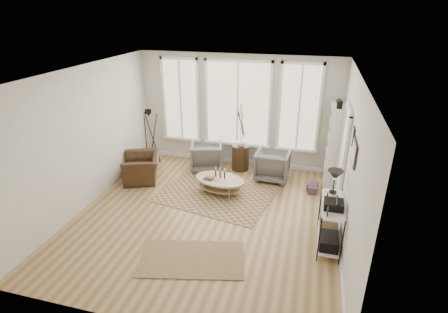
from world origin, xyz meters
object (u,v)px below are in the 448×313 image
(bookcase, at_px, (334,145))
(side_table, at_px, (241,137))
(low_shelf, at_px, (331,219))
(accent_chair, at_px, (142,168))
(coffee_table, at_px, (219,182))
(armchair_left, at_px, (206,156))
(armchair_right, at_px, (272,165))

(bookcase, bearing_deg, side_table, 176.62)
(low_shelf, distance_m, side_table, 3.47)
(bookcase, distance_m, side_table, 2.26)
(low_shelf, bearing_deg, accent_chair, 161.66)
(low_shelf, bearing_deg, side_table, 129.69)
(accent_chair, bearing_deg, coffee_table, 62.18)
(armchair_left, bearing_deg, armchair_right, 159.44)
(coffee_table, bearing_deg, low_shelf, -28.17)
(armchair_left, bearing_deg, side_table, 177.17)
(coffee_table, bearing_deg, side_table, 82.13)
(bookcase, bearing_deg, low_shelf, -91.28)
(armchair_right, distance_m, accent_chair, 3.20)
(bookcase, xyz_separation_m, accent_chair, (-4.46, -1.06, -0.64))
(coffee_table, distance_m, side_table, 1.52)
(coffee_table, height_order, armchair_left, armchair_left)
(coffee_table, distance_m, armchair_right, 1.49)
(bookcase, relative_size, accent_chair, 2.11)
(low_shelf, bearing_deg, armchair_left, 141.41)
(coffee_table, distance_m, armchair_left, 1.35)
(armchair_right, height_order, side_table, side_table)
(low_shelf, bearing_deg, armchair_right, 119.76)
(bookcase, relative_size, side_table, 1.10)
(armchair_left, distance_m, side_table, 1.04)
(armchair_left, bearing_deg, low_shelf, 124.94)
(low_shelf, xyz_separation_m, coffee_table, (-2.39, 1.28, -0.22))
(low_shelf, xyz_separation_m, armchair_right, (-1.33, 2.32, -0.14))
(low_shelf, distance_m, armchair_right, 2.68)
(side_table, bearing_deg, bookcase, -3.38)
(bookcase, xyz_separation_m, side_table, (-2.26, 0.13, -0.05))
(coffee_table, bearing_deg, accent_chair, 174.89)
(armchair_right, bearing_deg, bookcase, -169.62)
(coffee_table, height_order, side_table, side_table)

